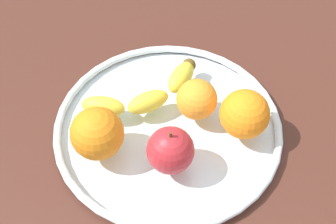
% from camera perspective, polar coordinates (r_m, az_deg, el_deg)
% --- Properties ---
extents(ground_plane, '(1.35, 1.35, 0.04)m').
position_cam_1_polar(ground_plane, '(0.76, -0.00, -3.18)').
color(ground_plane, '#48251B').
extents(fruit_bowl, '(0.36, 0.36, 0.02)m').
position_cam_1_polar(fruit_bowl, '(0.73, -0.00, -1.88)').
color(fruit_bowl, silver).
rests_on(fruit_bowl, ground_plane).
extents(banana, '(0.21, 0.11, 0.03)m').
position_cam_1_polar(banana, '(0.75, -2.54, 2.30)').
color(banana, yellow).
rests_on(banana, fruit_bowl).
extents(apple, '(0.07, 0.07, 0.08)m').
position_cam_1_polar(apple, '(0.66, 0.30, -4.67)').
color(apple, '#B4252D').
rests_on(apple, fruit_bowl).
extents(orange_back_left, '(0.06, 0.06, 0.06)m').
position_cam_1_polar(orange_back_left, '(0.72, 3.51, 1.55)').
color(orange_back_left, orange).
rests_on(orange_back_left, fruit_bowl).
extents(orange_front_right, '(0.08, 0.08, 0.08)m').
position_cam_1_polar(orange_front_right, '(0.68, -8.61, -2.60)').
color(orange_front_right, orange).
rests_on(orange_front_right, fruit_bowl).
extents(orange_back_right, '(0.07, 0.07, 0.07)m').
position_cam_1_polar(orange_back_right, '(0.70, 9.29, -0.25)').
color(orange_back_right, orange).
rests_on(orange_back_right, fruit_bowl).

